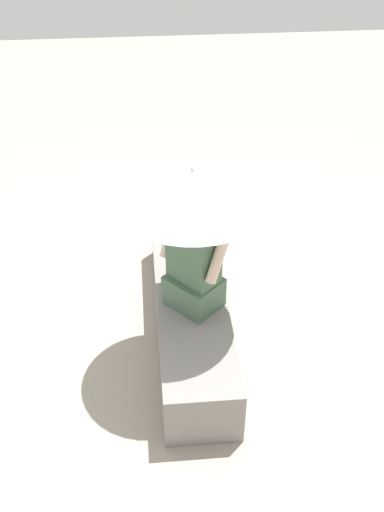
% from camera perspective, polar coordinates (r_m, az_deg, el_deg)
% --- Properties ---
extents(ground_plane, '(14.00, 14.00, 0.00)m').
position_cam_1_polar(ground_plane, '(4.57, -0.15, -7.02)').
color(ground_plane, '#9E9384').
extents(stone_bench, '(2.00, 0.49, 0.41)m').
position_cam_1_polar(stone_bench, '(4.43, -0.16, -5.14)').
color(stone_bench, gray).
rests_on(stone_bench, ground).
extents(person_seated, '(0.48, 0.47, 0.90)m').
position_cam_1_polar(person_seated, '(3.94, 0.18, -0.20)').
color(person_seated, '#47664C').
rests_on(person_seated, stone_bench).
extents(parasol, '(0.94, 0.94, 1.07)m').
position_cam_1_polar(parasol, '(3.61, 0.08, 6.54)').
color(parasol, '#B7B7BC').
rests_on(parasol, stone_bench).
extents(handbag_black, '(0.30, 0.22, 0.26)m').
position_cam_1_polar(handbag_black, '(4.47, 0.49, 0.80)').
color(handbag_black, '#335184').
rests_on(handbag_black, stone_bench).
extents(tote_bag_canvas, '(0.27, 0.20, 0.36)m').
position_cam_1_polar(tote_bag_canvas, '(4.74, -0.89, 3.89)').
color(tote_bag_canvas, silver).
rests_on(tote_bag_canvas, stone_bench).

